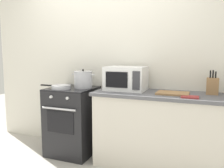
# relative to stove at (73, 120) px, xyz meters

# --- Properties ---
(back_wall) EXTENTS (4.40, 0.10, 2.50)m
(back_wall) POSITION_rel_stove_xyz_m (0.65, 0.37, 0.79)
(back_wall) COLOR silver
(back_wall) RESTS_ON ground_plane
(lower_cabinet_right) EXTENTS (1.64, 0.56, 0.88)m
(lower_cabinet_right) POSITION_rel_stove_xyz_m (1.25, 0.02, -0.02)
(lower_cabinet_right) COLOR beige
(lower_cabinet_right) RESTS_ON ground_plane
(countertop_right) EXTENTS (1.70, 0.60, 0.04)m
(countertop_right) POSITION_rel_stove_xyz_m (1.25, 0.02, 0.44)
(countertop_right) COLOR #59595E
(countertop_right) RESTS_ON lower_cabinet_right
(stove) EXTENTS (0.60, 0.64, 0.92)m
(stove) POSITION_rel_stove_xyz_m (0.00, 0.00, 0.00)
(stove) COLOR black
(stove) RESTS_ON ground_plane
(stock_pot) EXTENTS (0.34, 0.25, 0.25)m
(stock_pot) POSITION_rel_stove_xyz_m (0.15, 0.05, 0.57)
(stock_pot) COLOR silver
(stock_pot) RESTS_ON stove
(frying_pan) EXTENTS (0.45, 0.25, 0.05)m
(frying_pan) POSITION_rel_stove_xyz_m (-0.09, -0.14, 0.48)
(frying_pan) COLOR silver
(frying_pan) RESTS_ON stove
(microwave) EXTENTS (0.50, 0.37, 0.30)m
(microwave) POSITION_rel_stove_xyz_m (0.74, 0.08, 0.61)
(microwave) COLOR white
(microwave) RESTS_ON countertop_right
(cutting_board) EXTENTS (0.36, 0.26, 0.02)m
(cutting_board) POSITION_rel_stove_xyz_m (1.34, 0.00, 0.47)
(cutting_board) COLOR #997047
(cutting_board) RESTS_ON countertop_right
(knife_block) EXTENTS (0.13, 0.10, 0.28)m
(knife_block) POSITION_rel_stove_xyz_m (1.76, 0.14, 0.56)
(knife_block) COLOR #997047
(knife_block) RESTS_ON countertop_right
(oven_mitt) EXTENTS (0.18, 0.14, 0.02)m
(oven_mitt) POSITION_rel_stove_xyz_m (1.54, -0.16, 0.47)
(oven_mitt) COLOR #993333
(oven_mitt) RESTS_ON countertop_right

